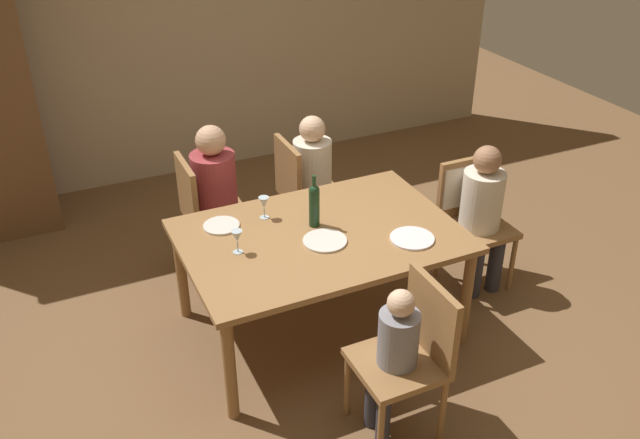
{
  "coord_description": "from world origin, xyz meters",
  "views": [
    {
      "loc": [
        -1.5,
        -3.24,
        2.93
      ],
      "look_at": [
        0.0,
        0.0,
        0.84
      ],
      "focal_mm": 38.0,
      "sensor_mm": 36.0,
      "label": 1
    }
  ],
  "objects_px": {
    "chair_right_end": "(470,204)",
    "person_man_bearded": "(483,209)",
    "dinner_plate_host": "(325,241)",
    "person_woman_host": "(316,173)",
    "person_man_guest": "(218,189)",
    "dinner_plate_guest_right": "(412,238)",
    "dinner_plate_guest_left": "(221,226)",
    "person_child_small": "(394,351)",
    "chair_far_right": "(302,188)",
    "wine_glass_near_left": "(237,237)",
    "wine_bottle_tall_green": "(314,204)",
    "chair_far_left": "(205,209)",
    "chair_near": "(411,349)",
    "wine_glass_centre": "(264,203)",
    "dining_table": "(320,244)"
  },
  "relations": [
    {
      "from": "person_man_bearded",
      "to": "chair_far_right",
      "type": "bearing_deg",
      "value": -46.53
    },
    {
      "from": "chair_far_right",
      "to": "chair_far_left",
      "type": "bearing_deg",
      "value": -90.0
    },
    {
      "from": "person_man_guest",
      "to": "person_woman_host",
      "type": "bearing_deg",
      "value": 90.0
    },
    {
      "from": "chair_near",
      "to": "wine_glass_centre",
      "type": "bearing_deg",
      "value": 14.34
    },
    {
      "from": "chair_near",
      "to": "wine_glass_centre",
      "type": "xyz_separation_m",
      "value": [
        -0.33,
        1.29,
        0.31
      ]
    },
    {
      "from": "dining_table",
      "to": "wine_glass_near_left",
      "type": "height_order",
      "value": "wine_glass_near_left"
    },
    {
      "from": "chair_far_left",
      "to": "wine_glass_centre",
      "type": "distance_m",
      "value": 0.74
    },
    {
      "from": "chair_near",
      "to": "wine_bottle_tall_green",
      "type": "relative_size",
      "value": 2.63
    },
    {
      "from": "wine_bottle_tall_green",
      "to": "dinner_plate_host",
      "type": "xyz_separation_m",
      "value": [
        -0.02,
        -0.21,
        -0.15
      ]
    },
    {
      "from": "person_man_bearded",
      "to": "person_child_small",
      "type": "bearing_deg",
      "value": 36.7
    },
    {
      "from": "chair_right_end",
      "to": "dining_table",
      "type": "bearing_deg",
      "value": 5.74
    },
    {
      "from": "chair_right_end",
      "to": "person_child_small",
      "type": "bearing_deg",
      "value": 40.83
    },
    {
      "from": "person_man_guest",
      "to": "dinner_plate_guest_right",
      "type": "relative_size",
      "value": 4.25
    },
    {
      "from": "chair_right_end",
      "to": "person_man_bearded",
      "type": "xyz_separation_m",
      "value": [
        -0.0,
        -0.15,
        0.04
      ]
    },
    {
      "from": "chair_far_left",
      "to": "dinner_plate_guest_right",
      "type": "bearing_deg",
      "value": 37.04
    },
    {
      "from": "dinner_plate_guest_left",
      "to": "dinner_plate_guest_right",
      "type": "distance_m",
      "value": 1.19
    },
    {
      "from": "person_woman_host",
      "to": "person_man_bearded",
      "type": "height_order",
      "value": "person_woman_host"
    },
    {
      "from": "wine_glass_near_left",
      "to": "dinner_plate_guest_left",
      "type": "xyz_separation_m",
      "value": [
        0.0,
        0.33,
        -0.1
      ]
    },
    {
      "from": "person_woman_host",
      "to": "person_man_bearded",
      "type": "relative_size",
      "value": 1.01
    },
    {
      "from": "person_woman_host",
      "to": "dinner_plate_guest_left",
      "type": "bearing_deg",
      "value": -56.3
    },
    {
      "from": "wine_bottle_tall_green",
      "to": "dinner_plate_guest_right",
      "type": "xyz_separation_m",
      "value": [
        0.47,
        -0.41,
        -0.15
      ]
    },
    {
      "from": "dinner_plate_guest_right",
      "to": "dinner_plate_host",
      "type": "bearing_deg",
      "value": 158.08
    },
    {
      "from": "wine_glass_centre",
      "to": "chair_far_right",
      "type": "bearing_deg",
      "value": 49.64
    },
    {
      "from": "person_man_bearded",
      "to": "dinner_plate_host",
      "type": "xyz_separation_m",
      "value": [
        -1.25,
        -0.08,
        0.11
      ]
    },
    {
      "from": "person_woman_host",
      "to": "dinner_plate_host",
      "type": "bearing_deg",
      "value": -21.71
    },
    {
      "from": "chair_near",
      "to": "person_man_bearded",
      "type": "xyz_separation_m",
      "value": [
        1.14,
        0.94,
        0.1
      ]
    },
    {
      "from": "dining_table",
      "to": "chair_near",
      "type": "distance_m",
      "value": 0.97
    },
    {
      "from": "chair_right_end",
      "to": "person_woman_host",
      "type": "bearing_deg",
      "value": -45.51
    },
    {
      "from": "chair_right_end",
      "to": "person_man_guest",
      "type": "bearing_deg",
      "value": -27.8
    },
    {
      "from": "dining_table",
      "to": "wine_glass_centre",
      "type": "bearing_deg",
      "value": 126.5
    },
    {
      "from": "dining_table",
      "to": "person_child_small",
      "type": "height_order",
      "value": "person_child_small"
    },
    {
      "from": "person_man_guest",
      "to": "wine_glass_centre",
      "type": "relative_size",
      "value": 7.78
    },
    {
      "from": "person_man_guest",
      "to": "dinner_plate_host",
      "type": "relative_size",
      "value": 4.29
    },
    {
      "from": "chair_near",
      "to": "wine_glass_near_left",
      "type": "bearing_deg",
      "value": 32.44
    },
    {
      "from": "chair_right_end",
      "to": "person_child_small",
      "type": "height_order",
      "value": "person_child_small"
    },
    {
      "from": "wine_glass_centre",
      "to": "wine_glass_near_left",
      "type": "bearing_deg",
      "value": -132.26
    },
    {
      "from": "wine_glass_centre",
      "to": "dinner_plate_guest_right",
      "type": "relative_size",
      "value": 0.55
    },
    {
      "from": "chair_far_right",
      "to": "wine_glass_near_left",
      "type": "relative_size",
      "value": 6.17
    },
    {
      "from": "chair_far_right",
      "to": "person_man_bearded",
      "type": "bearing_deg",
      "value": 43.47
    },
    {
      "from": "wine_glass_near_left",
      "to": "dinner_plate_host",
      "type": "relative_size",
      "value": 0.55
    },
    {
      "from": "person_man_guest",
      "to": "dinner_plate_guest_left",
      "type": "height_order",
      "value": "person_man_guest"
    },
    {
      "from": "wine_glass_near_left",
      "to": "dinner_plate_host",
      "type": "distance_m",
      "value": 0.54
    },
    {
      "from": "person_man_bearded",
      "to": "dinner_plate_guest_left",
      "type": "xyz_separation_m",
      "value": [
        -1.76,
        0.36,
        0.11
      ]
    },
    {
      "from": "person_man_bearded",
      "to": "person_child_small",
      "type": "distance_m",
      "value": 1.57
    },
    {
      "from": "chair_right_end",
      "to": "dinner_plate_guest_right",
      "type": "bearing_deg",
      "value": 29.45
    },
    {
      "from": "wine_glass_near_left",
      "to": "chair_far_right",
      "type": "bearing_deg",
      "value": 49.0
    },
    {
      "from": "person_woman_host",
      "to": "chair_far_right",
      "type": "bearing_deg",
      "value": -90.0
    },
    {
      "from": "chair_far_right",
      "to": "chair_far_left",
      "type": "xyz_separation_m",
      "value": [
        -0.77,
        0.0,
        0.0
      ]
    },
    {
      "from": "wine_bottle_tall_green",
      "to": "person_woman_host",
      "type": "bearing_deg",
      "value": 64.98
    },
    {
      "from": "chair_right_end",
      "to": "wine_glass_centre",
      "type": "height_order",
      "value": "chair_right_end"
    }
  ]
}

